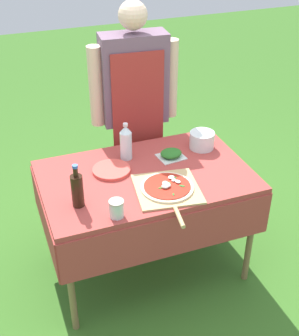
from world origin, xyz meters
The scene contains 10 objects.
ground_plane centered at (0.00, 0.00, 0.00)m, with size 12.00×12.00×0.00m, color #386B23.
prep_table centered at (0.00, 0.00, 0.68)m, with size 1.29×0.82×0.76m.
person_cook centered at (0.14, 0.60, 0.98)m, with size 0.62×0.24×1.65m.
pizza_on_peel centered at (0.06, -0.21, 0.77)m, with size 0.42×0.56×0.06m.
oil_bottle centered at (-0.46, -0.16, 0.86)m, with size 0.07×0.07×0.26m.
water_bottle centered at (-0.05, 0.22, 0.87)m, with size 0.08×0.08×0.25m.
herb_container centered at (0.22, 0.13, 0.78)m, with size 0.18×0.16×0.05m.
mixing_tub centered at (0.46, 0.18, 0.81)m, with size 0.17×0.17×0.11m, color silver.
plate_stack centered at (-0.19, 0.11, 0.77)m, with size 0.24×0.24×0.02m.
sauce_jar centered at (-0.29, -0.33, 0.80)m, with size 0.08×0.08×0.10m.
Camera 1 is at (-0.82, -2.25, 2.31)m, focal length 50.00 mm.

